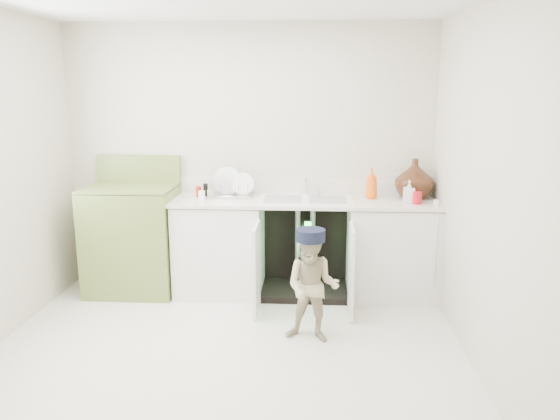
{
  "coord_description": "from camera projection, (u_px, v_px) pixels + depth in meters",
  "views": [
    {
      "loc": [
        0.63,
        -3.69,
        1.9
      ],
      "look_at": [
        0.35,
        0.7,
        0.91
      ],
      "focal_mm": 35.0,
      "sensor_mm": 36.0,
      "label": 1
    }
  ],
  "objects": [
    {
      "name": "room_shell",
      "position": [
        223.0,
        184.0,
        3.78
      ],
      "size": [
        6.0,
        5.5,
        1.26
      ],
      "color": "beige",
      "rests_on": "ground"
    },
    {
      "name": "counter_run",
      "position": [
        310.0,
        243.0,
        5.09
      ],
      "size": [
        2.44,
        1.02,
        1.27
      ],
      "color": "white",
      "rests_on": "ground"
    },
    {
      "name": "repair_worker",
      "position": [
        312.0,
        285.0,
        4.12
      ],
      "size": [
        0.47,
        0.86,
        0.87
      ],
      "rotation": [
        0.0,
        0.0,
        -0.19
      ],
      "color": "#BAB085",
      "rests_on": "ground"
    },
    {
      "name": "ground",
      "position": [
        227.0,
        350.0,
        4.05
      ],
      "size": [
        3.5,
        3.5,
        0.0
      ],
      "primitive_type": "plane",
      "color": "beige",
      "rests_on": "ground"
    },
    {
      "name": "avocado_stove",
      "position": [
        133.0,
        237.0,
        5.15
      ],
      "size": [
        0.81,
        0.65,
        1.26
      ],
      "color": "olive",
      "rests_on": "ground"
    }
  ]
}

